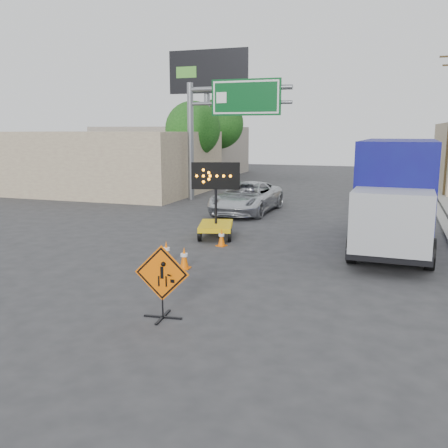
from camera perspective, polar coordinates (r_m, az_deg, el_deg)
The scene contains 15 objects.
ground at distance 11.49m, azimuth -8.37°, elevation -10.35°, with size 100.00×100.00×0.00m, color #2D2D30.
curb_right at distance 24.93m, azimuth 23.71°, elevation 0.44°, with size 0.40×60.00×0.12m, color gray.
storefront_left_near at distance 35.15m, azimuth -13.95°, elevation 6.94°, with size 14.00×10.00×4.00m, color #C9BA91.
storefront_left_far at distance 47.92m, azimuth -5.84°, elevation 8.35°, with size 12.00×10.00×4.40m, color #A99D8D.
highway_gantry at distance 29.05m, azimuth -0.05°, elevation 12.59°, with size 6.18×0.38×6.90m.
billboard at distance 37.95m, azimuth -1.82°, elevation 15.59°, with size 6.10×0.54×9.85m.
tree_left_near at distance 34.08m, azimuth -3.57°, elevation 10.76°, with size 3.71×3.71×6.03m.
tree_left_far at distance 41.91m, azimuth -0.62°, elevation 11.36°, with size 4.10×4.10×6.66m.
construction_sign at distance 11.06m, azimuth -7.10°, elevation -6.37°, with size 1.25×0.89×1.66m.
arrow_board at distance 19.25m, azimuth -0.93°, elevation 0.35°, with size 1.80×2.30×2.91m.
pickup_truck at distance 25.13m, azimuth 2.60°, elevation 3.05°, with size 2.56×5.55×1.54m, color silver.
box_truck at distance 18.45m, azimuth 19.03°, elevation 2.63°, with size 2.72×7.98×3.76m.
cone_a at distance 15.05m, azimuth -4.57°, elevation -3.87°, with size 0.35×0.35×0.66m.
cone_b at distance 15.71m, azimuth -6.62°, elevation -3.20°, with size 0.43×0.43×0.71m.
cone_c at distance 17.89m, azimuth -0.28°, elevation -1.54°, with size 0.40×0.40×0.63m.
Camera 1 is at (5.00, -9.50, 4.10)m, focal length 40.00 mm.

